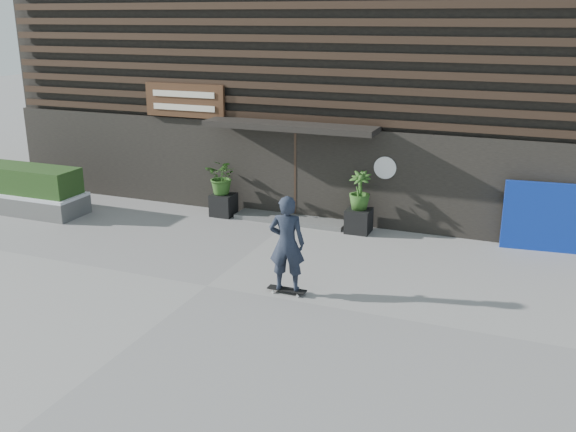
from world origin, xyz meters
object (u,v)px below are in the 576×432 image
at_px(planter_pot_right, 359,221).
at_px(blue_tarp, 542,217).
at_px(raised_bed, 26,202).
at_px(planter_pot_left, 224,205).
at_px(skateboarder, 287,244).

bearing_deg(planter_pot_right, blue_tarp, 4.05).
bearing_deg(blue_tarp, planter_pot_right, 178.32).
height_order(planter_pot_right, raised_bed, planter_pot_right).
distance_m(planter_pot_left, planter_pot_right, 3.80).
distance_m(planter_pot_right, raised_bed, 9.24).
bearing_deg(planter_pot_right, planter_pot_left, 180.00).
relative_size(raised_bed, skateboarder, 1.76).
height_order(raised_bed, blue_tarp, blue_tarp).
distance_m(raised_bed, blue_tarp, 13.48).
bearing_deg(skateboarder, planter_pot_right, 86.27).
height_order(planter_pot_left, blue_tarp, blue_tarp).
bearing_deg(blue_tarp, planter_pot_left, 176.41).
relative_size(blue_tarp, skateboarder, 0.87).
xyz_separation_m(planter_pot_left, skateboarder, (3.53, -4.13, 0.74)).
bearing_deg(blue_tarp, raised_bed, -177.18).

